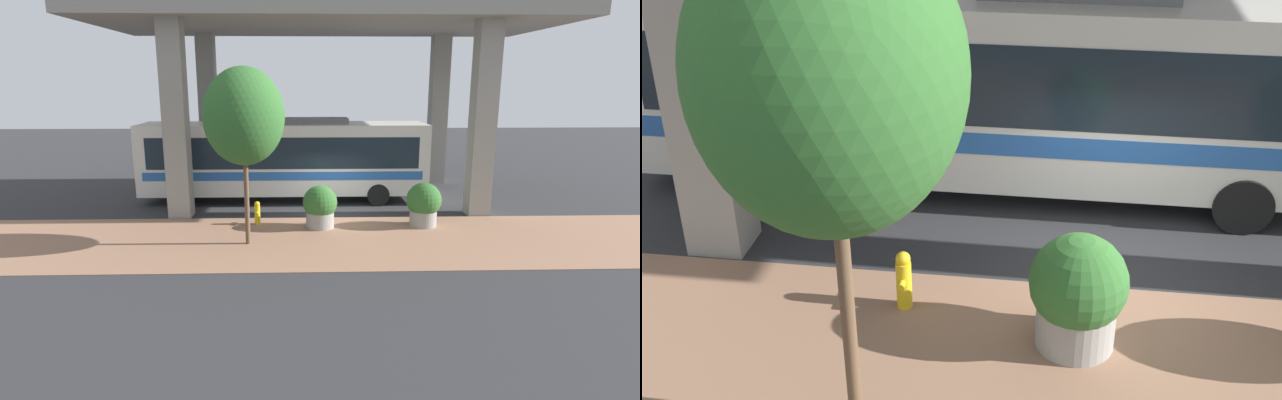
% 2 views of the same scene
% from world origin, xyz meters
% --- Properties ---
extents(ground_plane, '(80.00, 80.00, 0.00)m').
position_xyz_m(ground_plane, '(0.00, 0.00, 0.00)').
color(ground_plane, '#2D2D30').
rests_on(ground_plane, ground).
extents(sidewalk_strip, '(6.00, 40.00, 0.02)m').
position_xyz_m(sidewalk_strip, '(-3.00, 0.00, 0.01)').
color(sidewalk_strip, '#936B51').
rests_on(sidewalk_strip, ground).
extents(overpass, '(9.40, 20.38, 8.44)m').
position_xyz_m(overpass, '(4.00, 0.00, 7.38)').
color(overpass, gray).
rests_on(overpass, ground).
extents(bus, '(2.80, 13.00, 3.84)m').
position_xyz_m(bus, '(3.26, 1.99, 2.08)').
color(bus, silver).
rests_on(bus, ground).
extents(fire_hydrant, '(0.46, 0.22, 0.93)m').
position_xyz_m(fire_hydrant, '(-0.86, 2.92, 0.47)').
color(fire_hydrant, gold).
rests_on(fire_hydrant, ground).
extents(planter_front, '(1.31, 1.31, 1.66)m').
position_xyz_m(planter_front, '(-1.38, 0.48, 0.83)').
color(planter_front, gray).
rests_on(planter_front, ground).
extents(planter_middle, '(1.34, 1.34, 1.71)m').
position_xyz_m(planter_middle, '(-1.28, -3.50, 0.88)').
color(planter_middle, gray).
rests_on(planter_middle, ground).
extents(street_tree_near, '(2.67, 2.67, 5.96)m').
position_xyz_m(street_tree_near, '(-3.27, 3.02, 4.35)').
color(street_tree_near, brown).
rests_on(street_tree_near, ground).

